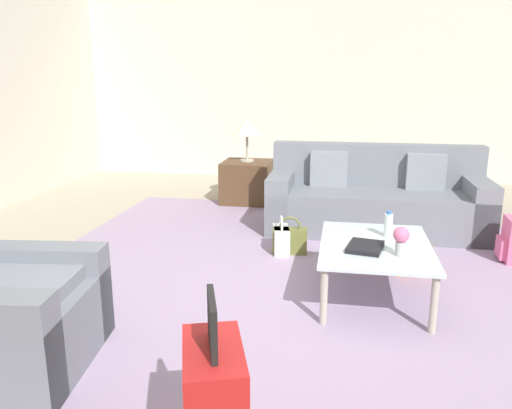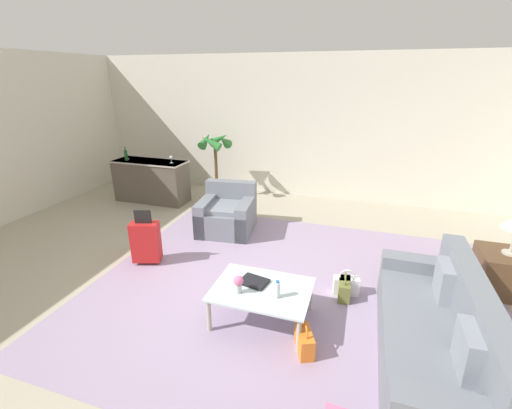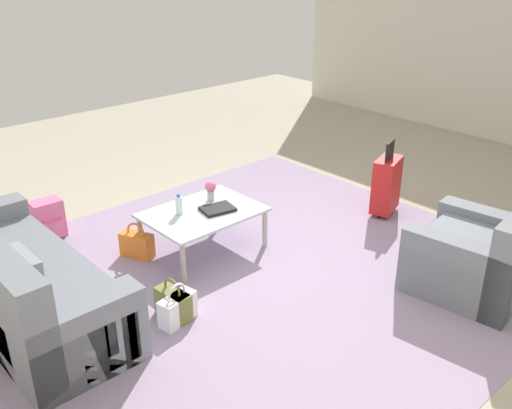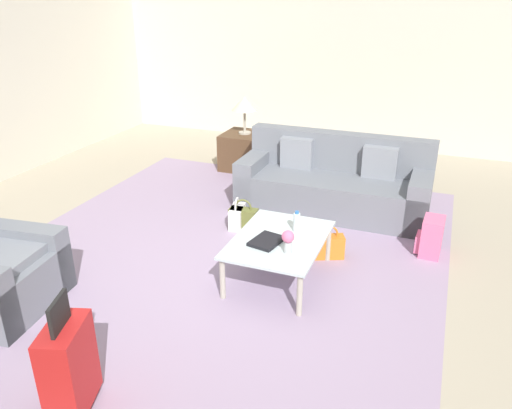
# 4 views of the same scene
# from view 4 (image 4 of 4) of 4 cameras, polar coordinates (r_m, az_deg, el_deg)

# --- Properties ---
(ground_plane) EXTENTS (12.00, 12.00, 0.00)m
(ground_plane) POSITION_cam_4_polar(r_m,az_deg,el_deg) (4.62, -5.00, -9.59)
(ground_plane) COLOR #A89E89
(wall_right) EXTENTS (0.12, 8.00, 3.10)m
(wall_right) POSITION_cam_4_polar(r_m,az_deg,el_deg) (8.75, 9.90, 16.76)
(wall_right) COLOR beige
(wall_right) RESTS_ON ground
(area_rug) EXTENTS (5.20, 4.40, 0.01)m
(area_rug) POSITION_cam_4_polar(r_m,az_deg,el_deg) (5.16, -4.09, -5.74)
(area_rug) COLOR #9984A3
(area_rug) RESTS_ON ground
(couch) EXTENTS (0.85, 2.26, 0.91)m
(couch) POSITION_cam_4_polar(r_m,az_deg,el_deg) (6.17, 8.94, 2.23)
(couch) COLOR slate
(couch) RESTS_ON ground
(coffee_table) EXTENTS (1.09, 0.80, 0.42)m
(coffee_table) POSITION_cam_4_polar(r_m,az_deg,el_deg) (4.59, 2.68, -4.38)
(coffee_table) COLOR silver
(coffee_table) RESTS_ON ground
(water_bottle) EXTENTS (0.06, 0.06, 0.20)m
(water_bottle) POSITION_cam_4_polar(r_m,az_deg,el_deg) (4.67, 4.66, -2.00)
(water_bottle) COLOR silver
(water_bottle) RESTS_ON coffee_table
(coffee_table_book) EXTENTS (0.35, 0.29, 0.03)m
(coffee_table_book) POSITION_cam_4_polar(r_m,az_deg,el_deg) (4.48, 1.22, -4.19)
(coffee_table_book) COLOR black
(coffee_table_book) RESTS_ON coffee_table
(flower_vase) EXTENTS (0.11, 0.11, 0.21)m
(flower_vase) POSITION_cam_4_polar(r_m,az_deg,el_deg) (4.28, 3.67, -4.00)
(flower_vase) COLOR #B2B7BC
(flower_vase) RESTS_ON coffee_table
(side_table) EXTENTS (0.63, 0.63, 0.54)m
(side_table) POSITION_cam_4_polar(r_m,az_deg,el_deg) (7.55, -1.27, 6.13)
(side_table) COLOR #513823
(side_table) RESTS_ON ground
(table_lamp) EXTENTS (0.37, 0.37, 0.55)m
(table_lamp) POSITION_cam_4_polar(r_m,az_deg,el_deg) (7.37, -1.32, 11.35)
(table_lamp) COLOR #ADA899
(table_lamp) RESTS_ON side_table
(suitcase_red) EXTENTS (0.45, 0.33, 0.85)m
(suitcase_red) POSITION_cam_4_polar(r_m,az_deg,el_deg) (3.46, -20.61, -16.88)
(suitcase_red) COLOR red
(suitcase_red) RESTS_ON ground
(handbag_olive) EXTENTS (0.16, 0.33, 0.36)m
(handbag_olive) POSITION_cam_4_polar(r_m,az_deg,el_deg) (5.65, -1.45, -1.54)
(handbag_olive) COLOR olive
(handbag_olive) RESTS_ON ground
(handbag_orange) EXTENTS (0.26, 0.35, 0.36)m
(handbag_orange) POSITION_cam_4_polar(r_m,az_deg,el_deg) (5.10, 8.22, -4.72)
(handbag_orange) COLOR orange
(handbag_orange) RESTS_ON ground
(handbag_white) EXTENTS (0.34, 0.20, 0.36)m
(handbag_white) POSITION_cam_4_polar(r_m,az_deg,el_deg) (5.70, -2.17, -1.33)
(handbag_white) COLOR white
(handbag_white) RESTS_ON ground
(backpack_pink) EXTENTS (0.31, 0.26, 0.40)m
(backpack_pink) POSITION_cam_4_polar(r_m,az_deg,el_deg) (5.38, 19.35, -3.55)
(backpack_pink) COLOR pink
(backpack_pink) RESTS_ON ground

